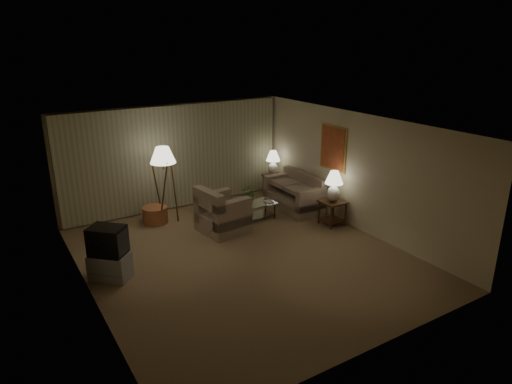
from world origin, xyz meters
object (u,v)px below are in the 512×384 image
(tv_cabinet, at_px, (110,266))
(crt_tv, at_px, (107,241))
(side_table_near, at_px, (332,208))
(floor_lamp, at_px, (165,183))
(armchair, at_px, (223,214))
(vase, at_px, (250,202))
(sofa, at_px, (294,195))
(coffee_table, at_px, (255,209))
(side_table_far, at_px, (273,181))
(table_lamp_near, at_px, (334,183))
(table_lamp_far, at_px, (273,161))
(ottoman, at_px, (155,215))

(tv_cabinet, xyz_separation_m, crt_tv, (0.00, 0.00, 0.52))
(side_table_near, height_order, floor_lamp, floor_lamp)
(armchair, bearing_deg, crt_tv, 99.46)
(side_table_near, bearing_deg, tv_cabinet, 177.88)
(floor_lamp, xyz_separation_m, vase, (1.76, -1.01, -0.49))
(armchair, bearing_deg, tv_cabinet, 99.46)
(tv_cabinet, bearing_deg, side_table_near, 42.06)
(crt_tv, bearing_deg, floor_lamp, 91.56)
(sofa, distance_m, coffee_table, 1.25)
(side_table_far, xyz_separation_m, vase, (-1.54, -1.30, 0.08))
(crt_tv, bearing_deg, sofa, 57.08)
(table_lamp_near, bearing_deg, armchair, 156.72)
(side_table_far, distance_m, coffee_table, 1.91)
(tv_cabinet, distance_m, crt_tv, 0.52)
(table_lamp_near, distance_m, coffee_table, 2.02)
(table_lamp_near, relative_size, coffee_table, 0.72)
(coffee_table, bearing_deg, table_lamp_near, -41.95)
(floor_lamp, bearing_deg, tv_cabinet, -132.62)
(armchair, bearing_deg, side_table_far, -64.86)
(sofa, xyz_separation_m, table_lamp_near, (0.15, -1.35, 0.67))
(table_lamp_far, xyz_separation_m, floor_lamp, (-3.30, -0.29, -0.03))
(coffee_table, bearing_deg, side_table_near, -41.95)
(crt_tv, height_order, ottoman, crt_tv)
(ottoman, distance_m, vase, 2.31)
(floor_lamp, distance_m, vase, 2.09)
(side_table_near, relative_size, crt_tv, 0.79)
(side_table_near, relative_size, vase, 4.45)
(armchair, relative_size, side_table_far, 2.06)
(armchair, xyz_separation_m, side_table_far, (2.40, 1.52, -0.02))
(armchair, distance_m, crt_tv, 2.94)
(tv_cabinet, xyz_separation_m, ottoman, (1.65, 2.16, -0.05))
(armchair, distance_m, floor_lamp, 1.62)
(floor_lamp, bearing_deg, table_lamp_near, -34.43)
(vase, bearing_deg, sofa, 4.11)
(side_table_near, xyz_separation_m, ottoman, (-3.55, 2.35, -0.21))
(side_table_near, relative_size, table_lamp_far, 0.88)
(table_lamp_far, distance_m, crt_tv, 5.72)
(side_table_far, height_order, crt_tv, crt_tv)
(side_table_far, distance_m, ottoman, 3.57)
(armchair, height_order, table_lamp_near, table_lamp_near)
(table_lamp_near, relative_size, floor_lamp, 0.40)
(sofa, relative_size, ottoman, 2.79)
(tv_cabinet, relative_size, ottoman, 1.37)
(floor_lamp, bearing_deg, table_lamp_far, 5.06)
(table_lamp_near, height_order, crt_tv, table_lamp_near)
(coffee_table, height_order, vase, vase)
(armchair, bearing_deg, vase, -82.99)
(side_table_near, xyz_separation_m, coffee_table, (-1.39, 1.25, -0.14))
(side_table_far, distance_m, vase, 2.02)
(sofa, height_order, floor_lamp, floor_lamp)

